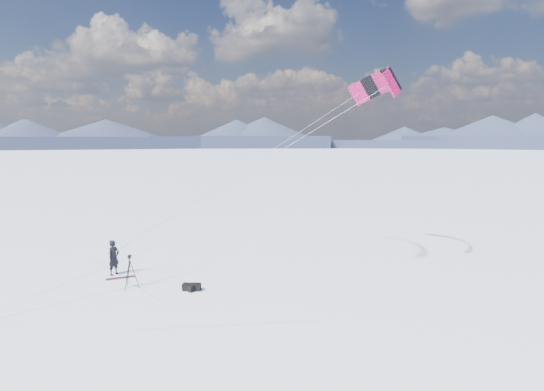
% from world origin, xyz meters
% --- Properties ---
extents(ground, '(1800.00, 1800.00, 0.00)m').
position_xyz_m(ground, '(0.00, 0.00, 0.00)').
color(ground, white).
extents(horizon_hills, '(704.84, 706.81, 10.57)m').
position_xyz_m(horizon_hills, '(-0.00, 0.00, 4.68)').
color(horizon_hills, '#1C2435').
rests_on(horizon_hills, ground).
extents(snow_tracks, '(13.93, 9.84, 0.01)m').
position_xyz_m(snow_tracks, '(-1.98, 0.09, 0.00)').
color(snow_tracks, silver).
rests_on(snow_tracks, ground).
extents(snowkiter, '(0.61, 0.76, 1.81)m').
position_xyz_m(snowkiter, '(-2.30, 1.52, 0.00)').
color(snowkiter, black).
rests_on(snowkiter, ground).
extents(snowboard, '(1.29, 1.01, 0.04)m').
position_xyz_m(snowboard, '(-1.70, 1.03, 0.02)').
color(snowboard, maroon).
rests_on(snowboard, ground).
extents(tripod, '(0.72, 0.70, 1.60)m').
position_xyz_m(tripod, '(-0.45, -0.34, 1.03)').
color(tripod, black).
rests_on(tripod, ground).
extents(gear_bag_a, '(0.86, 0.50, 0.36)m').
position_xyz_m(gear_bag_a, '(2.45, -0.08, 0.16)').
color(gear_bag_a, black).
rests_on(gear_bag_a, ground).
extents(gear_bag_b, '(0.79, 0.69, 0.33)m').
position_xyz_m(gear_bag_b, '(2.34, -0.13, 0.14)').
color(gear_bag_b, black).
rests_on(gear_bag_b, ground).
extents(power_kite, '(14.53, 6.72, 9.46)m').
position_xyz_m(power_kite, '(10.92, 5.56, 9.72)').
color(power_kite, '#B10E4E').
rests_on(power_kite, ground).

